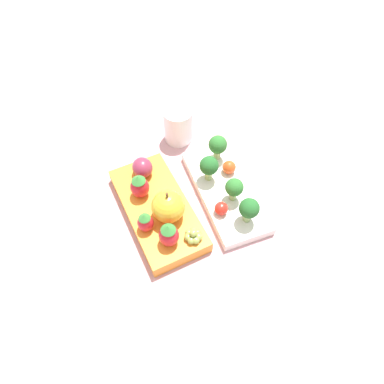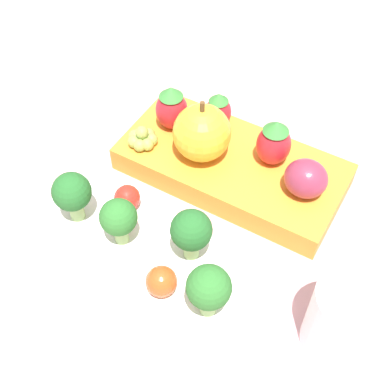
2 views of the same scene
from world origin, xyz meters
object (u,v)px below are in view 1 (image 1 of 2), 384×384
(strawberry_0, at_px, (169,235))
(grape_cluster, at_px, (193,236))
(broccoli_floret_1, at_px, (234,188))
(bento_box_savoury, at_px, (225,191))
(drinking_cup, at_px, (178,125))
(cherry_tomato_1, at_px, (229,167))
(plum, at_px, (142,167))
(apple, at_px, (168,207))
(strawberry_1, at_px, (140,186))
(broccoli_floret_3, at_px, (218,145))
(broccoli_floret_2, at_px, (209,166))
(bento_box_fruit, at_px, (157,209))
(strawberry_2, at_px, (145,222))
(cherry_tomato_0, at_px, (221,208))
(broccoli_floret_0, at_px, (249,209))

(strawberry_0, distance_m, grape_cluster, 0.04)
(broccoli_floret_1, bearing_deg, bento_box_savoury, 179.33)
(drinking_cup, bearing_deg, cherry_tomato_1, 14.34)
(strawberry_0, xyz_separation_m, drinking_cup, (-0.23, 0.13, -0.01))
(plum, height_order, drinking_cup, drinking_cup)
(apple, relative_size, strawberry_1, 1.30)
(bento_box_savoury, xyz_separation_m, grape_cluster, (0.07, -0.11, 0.03))
(bento_box_savoury, relative_size, strawberry_0, 4.59)
(broccoli_floret_3, height_order, plum, broccoli_floret_3)
(bento_box_savoury, distance_m, broccoli_floret_2, 0.06)
(bento_box_fruit, height_order, apple, apple)
(bento_box_savoury, relative_size, strawberry_1, 4.51)
(strawberry_1, distance_m, strawberry_2, 0.07)
(broccoli_floret_3, bearing_deg, cherry_tomato_0, -27.10)
(bento_box_fruit, bearing_deg, broccoli_floret_2, 97.84)
(grape_cluster, bearing_deg, strawberry_1, -161.30)
(strawberry_0, xyz_separation_m, strawberry_2, (-0.04, -0.02, -0.00))
(broccoli_floret_0, relative_size, grape_cluster, 1.77)
(strawberry_0, distance_m, plum, 0.16)
(broccoli_floret_3, relative_size, grape_cluster, 1.80)
(bento_box_savoury, height_order, cherry_tomato_1, cherry_tomato_1)
(broccoli_floret_1, relative_size, strawberry_1, 0.98)
(broccoli_floret_1, bearing_deg, broccoli_floret_0, -2.47)
(bento_box_savoury, relative_size, drinking_cup, 3.11)
(cherry_tomato_1, bearing_deg, bento_box_fruit, -86.01)
(broccoli_floret_0, height_order, plum, broccoli_floret_0)
(bento_box_savoury, bearing_deg, apple, -85.63)
(bento_box_savoury, xyz_separation_m, apple, (0.01, -0.12, 0.05))
(strawberry_1, height_order, grape_cluster, strawberry_1)
(cherry_tomato_0, bearing_deg, strawberry_0, -82.64)
(broccoli_floret_1, xyz_separation_m, drinking_cup, (-0.20, -0.01, -0.01))
(broccoli_floret_1, distance_m, cherry_tomato_1, 0.07)
(apple, bearing_deg, broccoli_floret_1, 82.43)
(grape_cluster, bearing_deg, strawberry_0, -108.24)
(grape_cluster, bearing_deg, apple, -164.11)
(broccoli_floret_1, xyz_separation_m, strawberry_0, (0.03, -0.14, 0.00))
(bento_box_savoury, xyz_separation_m, bento_box_fruit, (-0.02, -0.13, 0.00))
(grape_cluster, bearing_deg, strawberry_2, -131.34)
(grape_cluster, relative_size, drinking_cup, 0.41)
(broccoli_floret_2, xyz_separation_m, grape_cluster, (0.10, -0.09, -0.02))
(apple, xyz_separation_m, strawberry_0, (0.05, -0.02, -0.00))
(broccoli_floret_3, relative_size, drinking_cup, 0.73)
(bento_box_savoury, xyz_separation_m, cherry_tomato_0, (0.04, -0.04, 0.02))
(strawberry_2, bearing_deg, apple, 95.76)
(cherry_tomato_1, bearing_deg, strawberry_1, -97.95)
(broccoli_floret_2, height_order, cherry_tomato_0, broccoli_floret_2)
(strawberry_0, bearing_deg, broccoli_floret_1, 101.88)
(strawberry_1, distance_m, grape_cluster, 0.13)
(plum, xyz_separation_m, grape_cluster, (0.17, 0.02, -0.01))
(broccoli_floret_3, bearing_deg, broccoli_floret_2, -47.29)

